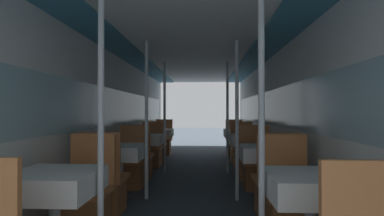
{
  "coord_description": "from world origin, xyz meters",
  "views": [
    {
      "loc": [
        0.2,
        -1.58,
        1.22
      ],
      "look_at": [
        0.02,
        2.38,
        1.26
      ],
      "focal_mm": 28.0,
      "sensor_mm": 36.0,
      "label": 1
    }
  ],
  "objects_px": {
    "support_pole_left_0": "(101,127)",
    "support_pole_right_1": "(237,120)",
    "chair_left_far_0": "(86,205)",
    "dining_table_right_2": "(246,141)",
    "chair_right_far_0": "(289,208)",
    "chair_right_far_2": "(243,154)",
    "support_pole_right_0": "(261,127)",
    "support_pole_right_2": "(227,117)",
    "chair_right_near_1": "(275,192)",
    "chair_right_near_2": "(251,164)",
    "chair_left_near_2": "(139,163)",
    "dining_table_right_1": "(264,154)",
    "support_pole_left_2": "(165,117)",
    "chair_right_far_3": "(235,144)",
    "chair_left_near_1": "(105,189)",
    "dining_table_left_3": "(160,134)",
    "chair_right_far_1": "(257,170)",
    "dining_table_left_1": "(120,153)",
    "dining_table_right_3": "(237,134)",
    "chair_right_near_3": "(240,150)",
    "chair_left_near_3": "(156,150)",
    "support_pole_left_1": "(147,120)",
    "chair_left_far_1": "(131,169)",
    "dining_table_left_0": "(54,186)",
    "chair_left_far_2": "(152,153)",
    "chair_left_far_3": "(163,144)",
    "dining_table_right_0": "(311,189)",
    "dining_table_left_2": "(146,141)"
  },
  "relations": [
    {
      "from": "support_pole_right_0",
      "to": "support_pole_right_2",
      "type": "xyz_separation_m",
      "value": [
        0.0,
        3.61,
        0.0
      ]
    },
    {
      "from": "dining_table_left_3",
      "to": "chair_right_far_1",
      "type": "height_order",
      "value": "chair_right_far_1"
    },
    {
      "from": "chair_left_near_2",
      "to": "dining_table_left_3",
      "type": "height_order",
      "value": "chair_left_near_2"
    },
    {
      "from": "support_pole_left_0",
      "to": "chair_left_near_1",
      "type": "xyz_separation_m",
      "value": [
        -0.37,
        1.19,
        -0.81
      ]
    },
    {
      "from": "dining_table_left_3",
      "to": "chair_left_near_3",
      "type": "relative_size",
      "value": 0.76
    },
    {
      "from": "chair_left_far_1",
      "to": "chair_right_near_2",
      "type": "xyz_separation_m",
      "value": [
        1.99,
        0.57,
        0.0
      ]
    },
    {
      "from": "support_pole_left_2",
      "to": "chair_right_far_3",
      "type": "xyz_separation_m",
      "value": [
        1.62,
        2.43,
        -0.81
      ]
    },
    {
      "from": "dining_table_left_1",
      "to": "dining_table_left_3",
      "type": "bearing_deg",
      "value": 90.0
    },
    {
      "from": "support_pole_left_1",
      "to": "dining_table_left_3",
      "type": "height_order",
      "value": "support_pole_left_1"
    },
    {
      "from": "chair_right_near_1",
      "to": "chair_right_near_2",
      "type": "xyz_separation_m",
      "value": [
        0.0,
        1.81,
        0.0
      ]
    },
    {
      "from": "support_pole_left_0",
      "to": "support_pole_right_1",
      "type": "distance_m",
      "value": 2.2
    },
    {
      "from": "chair_left_far_0",
      "to": "chair_left_near_1",
      "type": "distance_m",
      "value": 0.57
    },
    {
      "from": "chair_left_far_1",
      "to": "dining_table_left_3",
      "type": "relative_size",
      "value": 1.32
    },
    {
      "from": "chair_right_near_1",
      "to": "dining_table_left_3",
      "type": "bearing_deg",
      "value": 115.2
    },
    {
      "from": "chair_right_near_3",
      "to": "dining_table_left_1",
      "type": "bearing_deg",
      "value": -123.61
    },
    {
      "from": "chair_left_far_0",
      "to": "dining_table_right_2",
      "type": "height_order",
      "value": "chair_left_far_0"
    },
    {
      "from": "support_pole_left_2",
      "to": "chair_left_near_3",
      "type": "relative_size",
      "value": 2.24
    },
    {
      "from": "support_pole_right_0",
      "to": "chair_right_near_3",
      "type": "height_order",
      "value": "support_pole_right_0"
    },
    {
      "from": "dining_table_right_2",
      "to": "chair_right_near_2",
      "type": "xyz_separation_m",
      "value": [
        -0.0,
        -0.62,
        -0.34
      ]
    },
    {
      "from": "chair_left_near_3",
      "to": "support_pole_right_2",
      "type": "bearing_deg",
      "value": -36.27
    },
    {
      "from": "dining_table_right_3",
      "to": "chair_left_near_1",
      "type": "bearing_deg",
      "value": -115.2
    },
    {
      "from": "support_pole_left_1",
      "to": "chair_right_near_2",
      "type": "height_order",
      "value": "support_pole_left_1"
    },
    {
      "from": "chair_left_near_2",
      "to": "chair_right_far_3",
      "type": "relative_size",
      "value": 1.0
    },
    {
      "from": "dining_table_left_0",
      "to": "chair_left_far_1",
      "type": "xyz_separation_m",
      "value": [
        0.0,
        2.43,
        -0.34
      ]
    },
    {
      "from": "dining_table_left_1",
      "to": "chair_left_far_2",
      "type": "relative_size",
      "value": 0.76
    },
    {
      "from": "support_pole_left_2",
      "to": "dining_table_right_2",
      "type": "xyz_separation_m",
      "value": [
        1.62,
        0.0,
        -0.47
      ]
    },
    {
      "from": "support_pole_left_2",
      "to": "chair_left_near_3",
      "type": "xyz_separation_m",
      "value": [
        -0.37,
        1.19,
        -0.81
      ]
    },
    {
      "from": "support_pole_left_1",
      "to": "chair_left_near_2",
      "type": "height_order",
      "value": "support_pole_left_1"
    },
    {
      "from": "dining_table_left_2",
      "to": "chair_right_far_0",
      "type": "height_order",
      "value": "chair_right_far_0"
    },
    {
      "from": "chair_right_near_2",
      "to": "chair_right_near_3",
      "type": "distance_m",
      "value": 1.81
    },
    {
      "from": "support_pole_left_1",
      "to": "chair_left_far_1",
      "type": "bearing_deg",
      "value": 121.0
    },
    {
      "from": "chair_left_far_0",
      "to": "dining_table_right_3",
      "type": "xyz_separation_m",
      "value": [
        1.99,
        4.8,
        0.34
      ]
    },
    {
      "from": "dining_table_left_0",
      "to": "chair_right_far_0",
      "type": "height_order",
      "value": "chair_right_far_0"
    },
    {
      "from": "chair_left_near_2",
      "to": "dining_table_right_1",
      "type": "distance_m",
      "value": 2.34
    },
    {
      "from": "chair_right_far_0",
      "to": "chair_right_far_2",
      "type": "distance_m",
      "value": 3.61
    },
    {
      "from": "dining_table_right_1",
      "to": "chair_left_far_3",
      "type": "bearing_deg",
      "value": 115.2
    },
    {
      "from": "chair_left_far_2",
      "to": "dining_table_right_2",
      "type": "height_order",
      "value": "chair_left_far_2"
    },
    {
      "from": "chair_right_near_1",
      "to": "chair_left_far_2",
      "type": "bearing_deg",
      "value": 123.2
    },
    {
      "from": "chair_left_far_1",
      "to": "dining_table_right_3",
      "type": "bearing_deg",
      "value": -123.61
    },
    {
      "from": "dining_table_right_1",
      "to": "chair_right_far_3",
      "type": "height_order",
      "value": "chair_right_far_3"
    },
    {
      "from": "chair_right_far_2",
      "to": "dining_table_right_3",
      "type": "distance_m",
      "value": 1.24
    },
    {
      "from": "dining_table_left_1",
      "to": "chair_left_near_1",
      "type": "bearing_deg",
      "value": -90.0
    },
    {
      "from": "dining_table_left_1",
      "to": "support_pole_right_0",
      "type": "relative_size",
      "value": 0.34
    },
    {
      "from": "chair_left_far_1",
      "to": "support_pole_right_2",
      "type": "xyz_separation_m",
      "value": [
        1.62,
        1.19,
        0.81
      ]
    },
    {
      "from": "dining_table_left_1",
      "to": "dining_table_right_1",
      "type": "xyz_separation_m",
      "value": [
        1.99,
        0.0,
        0.0
      ]
    },
    {
      "from": "support_pole_left_1",
      "to": "chair_right_near_2",
      "type": "bearing_deg",
      "value": 36.27
    },
    {
      "from": "dining_table_right_2",
      "to": "support_pole_right_2",
      "type": "distance_m",
      "value": 0.6
    },
    {
      "from": "dining_table_right_3",
      "to": "support_pole_right_2",
      "type": "bearing_deg",
      "value": -101.62
    },
    {
      "from": "chair_left_far_0",
      "to": "support_pole_left_2",
      "type": "relative_size",
      "value": 0.45
    },
    {
      "from": "chair_left_far_3",
      "to": "dining_table_right_0",
      "type": "distance_m",
      "value": 6.37
    }
  ]
}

